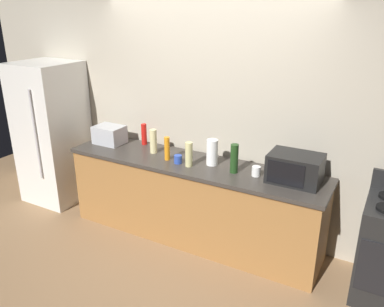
% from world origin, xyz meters
% --- Properties ---
extents(ground_plane, '(8.00, 8.00, 0.00)m').
position_xyz_m(ground_plane, '(0.00, 0.00, 0.00)').
color(ground_plane, '#93704C').
extents(back_wall, '(6.40, 0.10, 2.70)m').
position_xyz_m(back_wall, '(0.00, 0.81, 1.35)').
color(back_wall, '#B2A893').
rests_on(back_wall, ground_plane).
extents(counter_run, '(2.84, 0.64, 0.90)m').
position_xyz_m(counter_run, '(0.00, 0.40, 0.45)').
color(counter_run, '#9E6B38').
rests_on(counter_run, ground_plane).
extents(refrigerator, '(0.72, 0.73, 1.80)m').
position_xyz_m(refrigerator, '(-2.05, 0.40, 0.90)').
color(refrigerator, white).
rests_on(refrigerator, ground_plane).
extents(microwave, '(0.48, 0.35, 0.27)m').
position_xyz_m(microwave, '(1.06, 0.45, 1.04)').
color(microwave, black).
rests_on(microwave, counter_run).
extents(toaster_oven, '(0.34, 0.26, 0.21)m').
position_xyz_m(toaster_oven, '(-1.15, 0.46, 1.01)').
color(toaster_oven, '#B7BABF').
rests_on(toaster_oven, counter_run).
extents(paper_towel_roll, '(0.12, 0.12, 0.27)m').
position_xyz_m(paper_towel_roll, '(0.21, 0.45, 1.04)').
color(paper_towel_roll, white).
rests_on(paper_towel_roll, counter_run).
extents(bottle_hot_sauce, '(0.06, 0.06, 0.25)m').
position_xyz_m(bottle_hot_sauce, '(-0.77, 0.62, 1.02)').
color(bottle_hot_sauce, red).
rests_on(bottle_hot_sauce, counter_run).
extents(bottle_hand_soap, '(0.08, 0.08, 0.27)m').
position_xyz_m(bottle_hand_soap, '(-0.51, 0.45, 1.03)').
color(bottle_hand_soap, beige).
rests_on(bottle_hand_soap, counter_run).
extents(bottle_wine, '(0.08, 0.08, 0.29)m').
position_xyz_m(bottle_wine, '(0.48, 0.38, 1.05)').
color(bottle_wine, '#1E3F19').
rests_on(bottle_wine, counter_run).
extents(bottle_vinegar, '(0.08, 0.08, 0.26)m').
position_xyz_m(bottle_vinegar, '(0.02, 0.30, 1.03)').
color(bottle_vinegar, beige).
rests_on(bottle_vinegar, counter_run).
extents(bottle_dish_soap, '(0.06, 0.06, 0.25)m').
position_xyz_m(bottle_dish_soap, '(-0.27, 0.34, 1.03)').
color(bottle_dish_soap, orange).
rests_on(bottle_dish_soap, counter_run).
extents(mug_white, '(0.08, 0.08, 0.10)m').
position_xyz_m(mug_white, '(0.71, 0.40, 0.95)').
color(mug_white, white).
rests_on(mug_white, counter_run).
extents(mug_blue, '(0.08, 0.08, 0.09)m').
position_xyz_m(mug_blue, '(-0.12, 0.31, 0.94)').
color(mug_blue, '#2D4CB2').
rests_on(mug_blue, counter_run).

